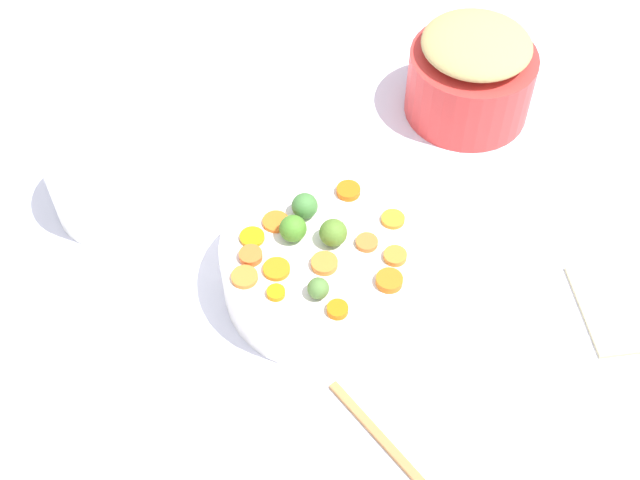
% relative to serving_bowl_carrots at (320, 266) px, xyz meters
% --- Properties ---
extents(tabletop, '(2.40, 2.40, 0.02)m').
position_rel_serving_bowl_carrots_xyz_m(tabletop, '(0.01, 0.00, -0.06)').
color(tabletop, white).
rests_on(tabletop, ground).
extents(serving_bowl_carrots, '(0.29, 0.29, 0.10)m').
position_rel_serving_bowl_carrots_xyz_m(serving_bowl_carrots, '(0.00, 0.00, 0.00)').
color(serving_bowl_carrots, white).
rests_on(serving_bowl_carrots, tabletop).
extents(metal_pot, '(0.22, 0.22, 0.12)m').
position_rel_serving_bowl_carrots_xyz_m(metal_pot, '(-0.40, -0.25, 0.01)').
color(metal_pot, red).
rests_on(metal_pot, tabletop).
extents(stuffing_mound, '(0.19, 0.19, 0.05)m').
position_rel_serving_bowl_carrots_xyz_m(stuffing_mound, '(-0.40, -0.25, 0.10)').
color(stuffing_mound, tan).
rests_on(stuffing_mound, metal_pot).
extents(carrot_slice_0, '(0.03, 0.03, 0.01)m').
position_rel_serving_bowl_carrots_xyz_m(carrot_slice_0, '(0.02, 0.11, 0.06)').
color(carrot_slice_0, orange).
rests_on(carrot_slice_0, serving_bowl_carrots).
extents(carrot_slice_1, '(0.04, 0.04, 0.01)m').
position_rel_serving_bowl_carrots_xyz_m(carrot_slice_1, '(0.10, -0.02, 0.06)').
color(carrot_slice_1, orange).
rests_on(carrot_slice_1, serving_bowl_carrots).
extents(carrot_slice_2, '(0.05, 0.05, 0.01)m').
position_rel_serving_bowl_carrots_xyz_m(carrot_slice_2, '(0.01, 0.04, 0.06)').
color(carrot_slice_2, orange).
rests_on(carrot_slice_2, serving_bowl_carrots).
extents(carrot_slice_3, '(0.05, 0.05, 0.01)m').
position_rel_serving_bowl_carrots_xyz_m(carrot_slice_3, '(-0.08, -0.07, 0.06)').
color(carrot_slice_3, orange).
rests_on(carrot_slice_3, serving_bowl_carrots).
extents(carrot_slice_4, '(0.04, 0.04, 0.01)m').
position_rel_serving_bowl_carrots_xyz_m(carrot_slice_4, '(-0.09, 0.06, 0.06)').
color(carrot_slice_4, orange).
rests_on(carrot_slice_4, serving_bowl_carrots).
extents(carrot_slice_5, '(0.05, 0.05, 0.01)m').
position_rel_serving_bowl_carrots_xyz_m(carrot_slice_5, '(0.12, 0.01, 0.06)').
color(carrot_slice_5, orange).
rests_on(carrot_slice_5, serving_bowl_carrots).
extents(carrot_slice_6, '(0.04, 0.04, 0.01)m').
position_rel_serving_bowl_carrots_xyz_m(carrot_slice_6, '(0.08, -0.05, 0.05)').
color(carrot_slice_6, orange).
rests_on(carrot_slice_6, serving_bowl_carrots).
extents(carrot_slice_7, '(0.04, 0.04, 0.01)m').
position_rel_serving_bowl_carrots_xyz_m(carrot_slice_7, '(-0.06, 0.10, 0.06)').
color(carrot_slice_7, orange).
rests_on(carrot_slice_7, serving_bowl_carrots).
extents(carrot_slice_8, '(0.04, 0.04, 0.01)m').
position_rel_serving_bowl_carrots_xyz_m(carrot_slice_8, '(-0.11, 0.00, 0.06)').
color(carrot_slice_8, orange).
rests_on(carrot_slice_8, serving_bowl_carrots).
extents(carrot_slice_9, '(0.04, 0.04, 0.01)m').
position_rel_serving_bowl_carrots_xyz_m(carrot_slice_9, '(-0.06, 0.03, 0.06)').
color(carrot_slice_9, orange).
rests_on(carrot_slice_9, serving_bowl_carrots).
extents(carrot_slice_10, '(0.04, 0.04, 0.01)m').
position_rel_serving_bowl_carrots_xyz_m(carrot_slice_10, '(0.07, 0.02, 0.06)').
color(carrot_slice_10, orange).
rests_on(carrot_slice_10, serving_bowl_carrots).
extents(carrot_slice_11, '(0.03, 0.03, 0.01)m').
position_rel_serving_bowl_carrots_xyz_m(carrot_slice_11, '(0.09, 0.05, 0.06)').
color(carrot_slice_11, orange).
rests_on(carrot_slice_11, serving_bowl_carrots).
extents(carrot_slice_12, '(0.04, 0.04, 0.01)m').
position_rel_serving_bowl_carrots_xyz_m(carrot_slice_12, '(0.04, -0.06, 0.05)').
color(carrot_slice_12, orange).
rests_on(carrot_slice_12, serving_bowl_carrots).
extents(brussels_sprout_0, '(0.04, 0.04, 0.04)m').
position_rel_serving_bowl_carrots_xyz_m(brussels_sprout_0, '(-0.02, 0.01, 0.07)').
color(brussels_sprout_0, '#57822A').
rests_on(brussels_sprout_0, serving_bowl_carrots).
extents(brussels_sprout_1, '(0.03, 0.03, 0.03)m').
position_rel_serving_bowl_carrots_xyz_m(brussels_sprout_1, '(0.04, 0.08, 0.07)').
color(brussels_sprout_1, '#548039').
rests_on(brussels_sprout_1, serving_bowl_carrots).
extents(brussels_sprout_2, '(0.04, 0.04, 0.04)m').
position_rel_serving_bowl_carrots_xyz_m(brussels_sprout_2, '(0.03, -0.03, 0.07)').
color(brussels_sprout_2, '#498927').
rests_on(brussels_sprout_2, serving_bowl_carrots).
extents(brussels_sprout_3, '(0.04, 0.04, 0.04)m').
position_rel_serving_bowl_carrots_xyz_m(brussels_sprout_3, '(-0.00, -0.06, 0.07)').
color(brussels_sprout_3, '#447F39').
rests_on(brussels_sprout_3, serving_bowl_carrots).
extents(casserole_dish, '(0.18, 0.18, 0.12)m').
position_rel_serving_bowl_carrots_xyz_m(casserole_dish, '(0.24, -0.28, 0.01)').
color(casserole_dish, white).
rests_on(casserole_dish, tabletop).
extents(dish_towel, '(0.16, 0.19, 0.01)m').
position_rel_serving_bowl_carrots_xyz_m(dish_towel, '(-0.40, 0.22, -0.05)').
color(dish_towel, '#C1B78B').
rests_on(dish_towel, tabletop).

